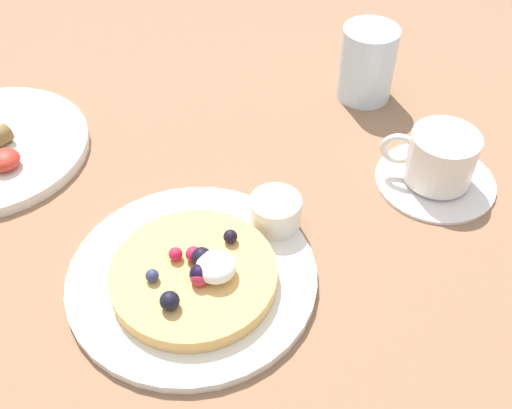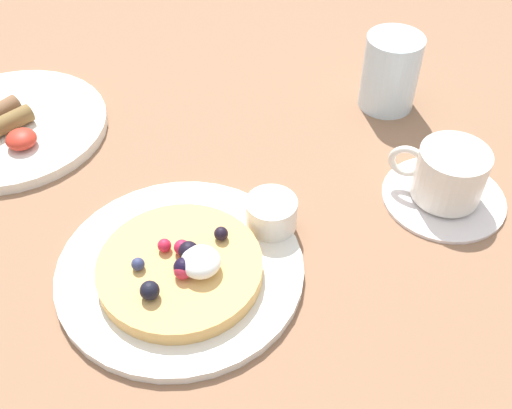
{
  "view_description": "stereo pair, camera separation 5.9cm",
  "coord_description": "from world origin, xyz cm",
  "px_view_note": "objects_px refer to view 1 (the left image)",
  "views": [
    {
      "loc": [
        0.45,
        -42.63,
        48.87
      ],
      "look_at": [
        3.23,
        1.89,
        4.0
      ],
      "focal_mm": 43.12,
      "sensor_mm": 36.0,
      "label": 1
    },
    {
      "loc": [
        6.3,
        -42.61,
        48.87
      ],
      "look_at": [
        3.23,
        1.89,
        4.0
      ],
      "focal_mm": 43.12,
      "sensor_mm": 36.0,
      "label": 2
    }
  ],
  "objects_px": {
    "coffee_saucer": "(431,180)",
    "coffee_cup": "(436,156)",
    "syrup_ramekin": "(271,211)",
    "pancake_plate": "(188,277)",
    "water_glass": "(364,63)"
  },
  "relations": [
    {
      "from": "syrup_ramekin",
      "to": "coffee_cup",
      "type": "relative_size",
      "value": 0.51
    },
    {
      "from": "pancake_plate",
      "to": "coffee_saucer",
      "type": "relative_size",
      "value": 1.8
    },
    {
      "from": "pancake_plate",
      "to": "coffee_cup",
      "type": "distance_m",
      "value": 0.31
    },
    {
      "from": "syrup_ramekin",
      "to": "coffee_cup",
      "type": "height_order",
      "value": "coffee_cup"
    },
    {
      "from": "coffee_cup",
      "to": "coffee_saucer",
      "type": "bearing_deg",
      "value": -17.13
    },
    {
      "from": "coffee_cup",
      "to": "water_glass",
      "type": "bearing_deg",
      "value": 105.65
    },
    {
      "from": "pancake_plate",
      "to": "coffee_saucer",
      "type": "xyz_separation_m",
      "value": [
        0.28,
        0.13,
        -0.0
      ]
    },
    {
      "from": "pancake_plate",
      "to": "syrup_ramekin",
      "type": "height_order",
      "value": "syrup_ramekin"
    },
    {
      "from": "syrup_ramekin",
      "to": "coffee_saucer",
      "type": "distance_m",
      "value": 0.2
    },
    {
      "from": "coffee_saucer",
      "to": "coffee_cup",
      "type": "height_order",
      "value": "coffee_cup"
    },
    {
      "from": "coffee_cup",
      "to": "water_glass",
      "type": "relative_size",
      "value": 1.07
    },
    {
      "from": "water_glass",
      "to": "syrup_ramekin",
      "type": "bearing_deg",
      "value": -120.22
    },
    {
      "from": "pancake_plate",
      "to": "syrup_ramekin",
      "type": "xyz_separation_m",
      "value": [
        0.09,
        0.06,
        0.02
      ]
    },
    {
      "from": "syrup_ramekin",
      "to": "coffee_saucer",
      "type": "xyz_separation_m",
      "value": [
        0.19,
        0.06,
        -0.02
      ]
    },
    {
      "from": "pancake_plate",
      "to": "coffee_cup",
      "type": "xyz_separation_m",
      "value": [
        0.28,
        0.13,
        0.03
      ]
    }
  ]
}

